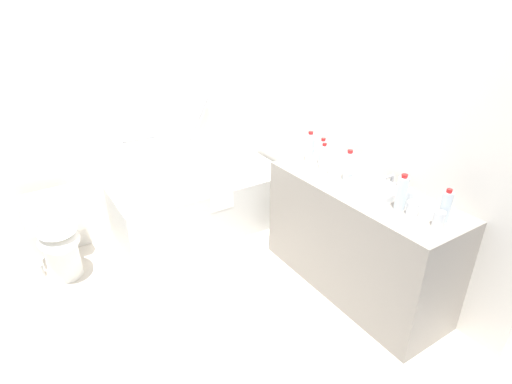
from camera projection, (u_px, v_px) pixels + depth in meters
ground_plane at (195, 306)px, 2.92m from camera, size 3.79×3.79×0.00m
wall_back_tiled at (120, 107)px, 3.40m from camera, size 3.19×0.10×2.36m
wall_right_mirror at (355, 118)px, 3.10m from camera, size 0.10×2.93×2.36m
bathtub at (204, 203)px, 3.77m from camera, size 1.61×0.68×1.19m
toilet at (57, 237)px, 3.12m from camera, size 0.39×0.51×0.67m
vanity_counter at (356, 239)px, 2.96m from camera, size 0.53×1.47×0.84m
sink_basin at (370, 189)px, 2.70m from camera, size 0.36×0.36×0.05m
sink_faucet at (391, 181)px, 2.79m from camera, size 0.10×0.15×0.08m
water_bottle_0 at (402, 193)px, 2.45m from camera, size 0.07×0.07×0.23m
water_bottle_1 at (446, 206)px, 2.32m from camera, size 0.06×0.06×0.21m
water_bottle_2 at (322, 152)px, 3.13m from camera, size 0.06×0.06×0.21m
water_bottle_3 at (349, 166)px, 2.85m from camera, size 0.07×0.07×0.23m
water_bottle_4 at (324, 157)px, 3.04m from camera, size 0.06×0.06×0.20m
water_bottle_5 at (310, 147)px, 3.18m from camera, size 0.07×0.07×0.24m
drinking_glass_0 at (413, 208)px, 2.42m from camera, size 0.07×0.07×0.08m
drinking_glass_1 at (439, 219)px, 2.29m from camera, size 0.06×0.06×0.09m
drinking_glass_2 at (333, 168)px, 2.97m from camera, size 0.08×0.08×0.10m
drinking_glass_3 at (407, 197)px, 2.53m from camera, size 0.07×0.07×0.10m
toilet_paper_roll at (36, 271)px, 3.19m from camera, size 0.11×0.11×0.12m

